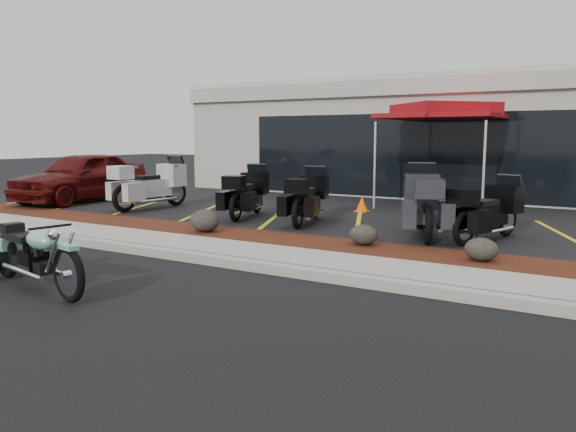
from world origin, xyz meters
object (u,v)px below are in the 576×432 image
Objects in this scene: traffic_cone at (362,204)px; touring_white at (176,181)px; popup_canopy at (444,113)px; hero_cruiser at (68,266)px; parked_car at (81,176)px.

touring_white is at bearing -163.37° from traffic_cone.
touring_white is 0.63× the size of popup_canopy.
hero_cruiser is 6.95× the size of traffic_cone.
touring_white is 6.17× the size of traffic_cone.
traffic_cone is 0.10× the size of popup_canopy.
hero_cruiser reaches higher than traffic_cone.
touring_white is (-4.91, 7.46, 0.38)m from hero_cruiser.
popup_canopy is at bearing 18.91° from parked_car.
hero_cruiser is at bearing -90.84° from traffic_cone.
parked_car is at bearing 105.76° from touring_white.
traffic_cone is (5.04, 1.51, -0.51)m from touring_white.
hero_cruiser is 0.63× the size of parked_car.
parked_car is 11.11× the size of traffic_cone.
touring_white is 5.29m from traffic_cone.
popup_canopy reaches higher than traffic_cone.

